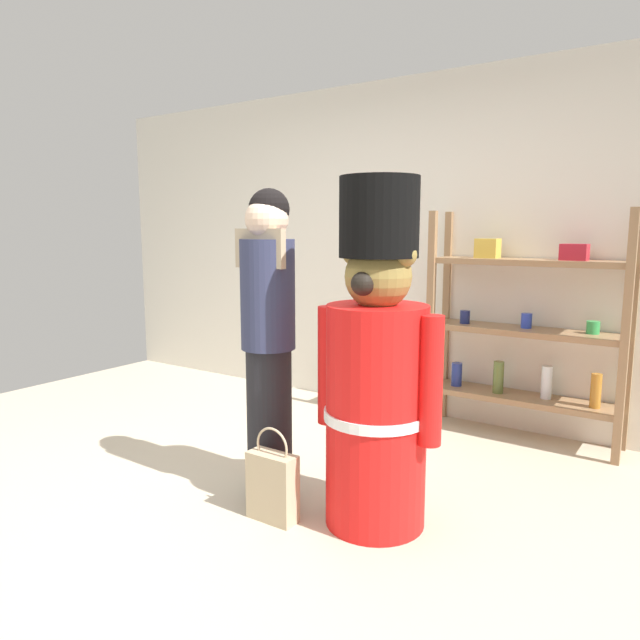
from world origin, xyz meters
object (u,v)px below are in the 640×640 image
(merchandise_shelf, at_px, (525,328))
(shopping_bag, at_px, (272,485))
(teddy_bear_guard, at_px, (377,376))
(person_shopper, at_px, (268,334))

(merchandise_shelf, height_order, shopping_bag, merchandise_shelf)
(shopping_bag, bearing_deg, merchandise_shelf, 69.89)
(shopping_bag, bearing_deg, teddy_bear_guard, 31.29)
(merchandise_shelf, bearing_deg, person_shopper, -117.53)
(merchandise_shelf, relative_size, teddy_bear_guard, 0.93)
(merchandise_shelf, distance_m, teddy_bear_guard, 1.66)
(merchandise_shelf, relative_size, person_shopper, 0.95)
(shopping_bag, bearing_deg, person_shopper, 131.35)
(merchandise_shelf, height_order, person_shopper, person_shopper)
(merchandise_shelf, xyz_separation_m, shopping_bag, (-0.70, -1.90, -0.60))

